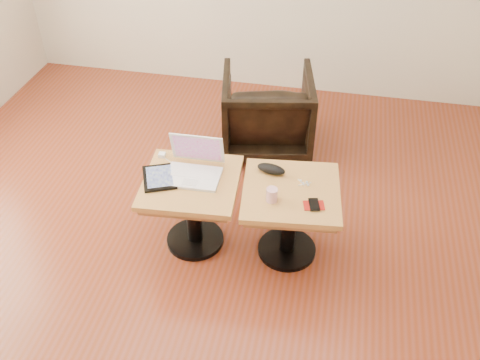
% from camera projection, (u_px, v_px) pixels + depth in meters
% --- Properties ---
extents(room_shell, '(4.52, 4.52, 2.71)m').
position_uv_depth(room_shell, '(192.00, 61.00, 2.59)').
color(room_shell, brown).
rests_on(room_shell, ground).
extents(side_table_left, '(0.61, 0.61, 0.52)m').
position_uv_depth(side_table_left, '(192.00, 196.00, 3.28)').
color(side_table_left, black).
rests_on(side_table_left, ground).
extents(side_table_right, '(0.63, 0.63, 0.52)m').
position_uv_depth(side_table_right, '(290.00, 206.00, 3.21)').
color(side_table_right, black).
rests_on(side_table_right, ground).
extents(laptop, '(0.33, 0.29, 0.23)m').
position_uv_depth(laptop, '(194.00, 167.00, 3.22)').
color(laptop, white).
rests_on(laptop, side_table_left).
extents(tablet, '(0.27, 0.30, 0.02)m').
position_uv_depth(tablet, '(160.00, 177.00, 3.21)').
color(tablet, black).
rests_on(tablet, side_table_left).
extents(charging_adapter, '(0.04, 0.04, 0.02)m').
position_uv_depth(charging_adapter, '(162.00, 155.00, 3.38)').
color(charging_adapter, white).
rests_on(charging_adapter, side_table_left).
extents(glasses_case, '(0.19, 0.11, 0.06)m').
position_uv_depth(glasses_case, '(271.00, 169.00, 3.24)').
color(glasses_case, black).
rests_on(glasses_case, side_table_right).
extents(striped_cup, '(0.07, 0.07, 0.08)m').
position_uv_depth(striped_cup, '(272.00, 195.00, 3.03)').
color(striped_cup, '#BF4C67').
rests_on(striped_cup, side_table_right).
extents(earbuds_tangle, '(0.08, 0.05, 0.01)m').
position_uv_depth(earbuds_tangle, '(304.00, 183.00, 3.17)').
color(earbuds_tangle, white).
rests_on(earbuds_tangle, side_table_right).
extents(phone_on_sleeve, '(0.13, 0.11, 0.01)m').
position_uv_depth(phone_on_sleeve, '(314.00, 205.00, 3.02)').
color(phone_on_sleeve, maroon).
rests_on(phone_on_sleeve, side_table_right).
extents(armchair, '(0.80, 0.82, 0.64)m').
position_uv_depth(armchair, '(267.00, 112.00, 4.17)').
color(armchair, black).
rests_on(armchair, ground).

